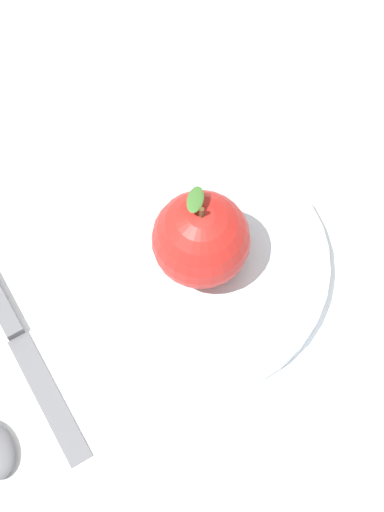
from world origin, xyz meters
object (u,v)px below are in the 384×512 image
Objects in this scene: dinner_plate at (192,261)px; linen_napkin at (375,179)px; apple at (201,240)px; knife at (15,333)px.

dinner_plate reaches higher than linen_napkin.
apple is (-0.01, -0.00, 0.05)m from dinner_plate.
linen_napkin is (-0.01, -0.34, -0.00)m from knife.
knife is at bearing 84.16° from apple.
dinner_plate is 1.15× the size of knife.
apple is at bearing -95.84° from knife.
linen_napkin is at bearing -89.66° from dinner_plate.
knife is 0.34m from linen_napkin.
apple is 0.19m from linen_napkin.
dinner_plate is at bearing 39.60° from apple.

